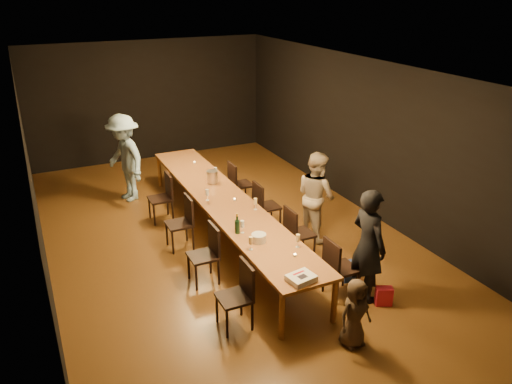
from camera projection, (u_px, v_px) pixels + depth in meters
name	position (u px, v px, depth m)	size (l,w,h in m)	color
ground	(225.00, 237.00, 9.08)	(10.00, 10.00, 0.00)	#412510
room_shell	(222.00, 127.00, 8.27)	(6.04, 10.04, 3.02)	black
table	(225.00, 202.00, 8.80)	(0.90, 6.00, 0.75)	brown
chair_right_0	(342.00, 268.00, 7.24)	(0.42, 0.42, 0.93)	black
chair_right_1	(300.00, 233.00, 8.24)	(0.42, 0.42, 0.93)	black
chair_right_2	(267.00, 206.00, 9.23)	(0.42, 0.42, 0.93)	black
chair_right_3	(241.00, 184.00, 10.23)	(0.42, 0.42, 0.93)	black
chair_left_0	(234.00, 297.00, 6.57)	(0.42, 0.42, 0.93)	black
chair_left_1	(203.00, 255.00, 7.56)	(0.42, 0.42, 0.93)	black
chair_left_2	(179.00, 223.00, 8.56)	(0.42, 0.42, 0.93)	black
chair_left_3	(160.00, 198.00, 9.56)	(0.42, 0.42, 0.93)	black
woman_birthday	(368.00, 245.00, 7.06)	(0.62, 0.41, 1.70)	black
woman_tan	(316.00, 195.00, 8.82)	(0.78, 0.61, 1.61)	tan
man_blue	(125.00, 158.00, 10.32)	(1.19, 0.68, 1.84)	#8BB4D7
child	(355.00, 313.00, 6.24)	(0.46, 0.30, 0.94)	#453527
gift_bag_red	(384.00, 296.00, 7.14)	(0.24, 0.13, 0.28)	#E02143
gift_bag_blue	(351.00, 271.00, 7.73)	(0.26, 0.17, 0.32)	#23419B
birthday_cake	(301.00, 278.00, 6.39)	(0.38, 0.33, 0.08)	white
plate_stack	(259.00, 238.00, 7.35)	(0.22, 0.22, 0.12)	silver
champagne_bottle	(237.00, 223.00, 7.56)	(0.08, 0.08, 0.33)	black
ice_bucket	(212.00, 177.00, 9.49)	(0.22, 0.22, 0.24)	silver
wineglass_0	(251.00, 243.00, 7.11)	(0.06, 0.06, 0.21)	beige
wineglass_1	(298.00, 241.00, 7.17)	(0.06, 0.06, 0.21)	beige
wineglass_2	(242.00, 227.00, 7.59)	(0.06, 0.06, 0.21)	silver
wineglass_3	(255.00, 204.00, 8.36)	(0.06, 0.06, 0.21)	beige
wineglass_4	(207.00, 195.00, 8.72)	(0.06, 0.06, 0.21)	silver
wineglass_5	(216.00, 173.00, 9.74)	(0.06, 0.06, 0.21)	silver
tealight_near	(295.00, 255.00, 6.97)	(0.05, 0.05, 0.03)	#B2B7B2
tealight_mid	(235.00, 200.00, 8.75)	(0.05, 0.05, 0.03)	#B2B7B2
tealight_far	(194.00, 163.00, 10.54)	(0.05, 0.05, 0.03)	#B2B7B2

